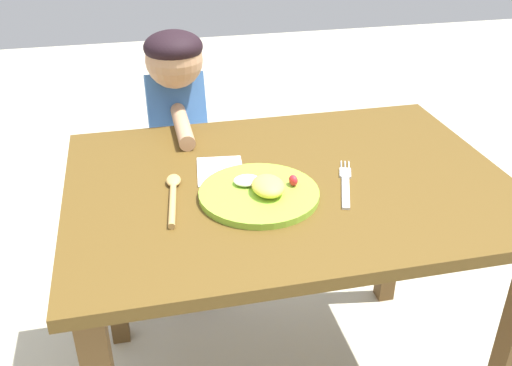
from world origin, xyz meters
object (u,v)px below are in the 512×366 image
at_px(plate, 260,192).
at_px(fork, 345,184).
at_px(spoon, 173,194).
at_px(person, 180,162).

distance_m(plate, fork, 0.21).
relative_size(fork, spoon, 0.98).
distance_m(plate, spoon, 0.20).
distance_m(plate, person, 0.63).
xyz_separation_m(plate, fork, (0.21, 0.01, -0.01)).
bearing_deg(fork, person, 51.02).
bearing_deg(fork, spoon, 104.38).
bearing_deg(plate, person, 103.01).
relative_size(plate, spoon, 1.22).
bearing_deg(person, fork, 120.99).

